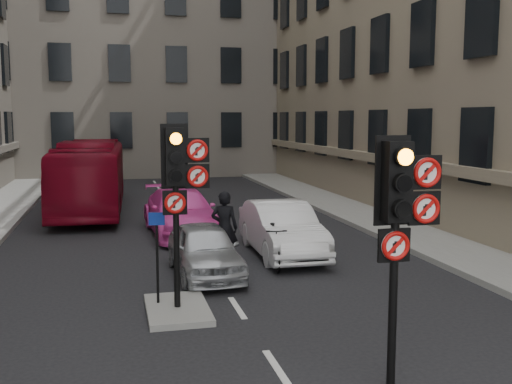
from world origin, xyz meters
name	(u,v)px	position (x,y,z in m)	size (l,w,h in m)	color
pavement_right	(402,227)	(7.20, 12.00, 0.08)	(3.00, 50.00, 0.16)	gray
centre_island	(178,309)	(-1.20, 5.00, 0.06)	(1.20, 2.00, 0.12)	gray
building_far	(143,29)	(0.00, 38.00, 10.00)	(30.00, 14.00, 20.00)	#6D665C
signal_near	(402,208)	(1.49, 0.99, 2.58)	(0.91, 0.40, 3.58)	black
signal_far	(180,176)	(-1.11, 4.99, 2.70)	(0.91, 0.40, 3.58)	black
car_silver	(205,250)	(-0.26, 7.65, 0.63)	(1.50, 3.72, 1.27)	#AFB3B7
car_white	(282,229)	(2.15, 9.27, 0.74)	(1.56, 4.48, 1.48)	white
car_pink	(181,212)	(-0.23, 12.88, 0.73)	(2.05, 5.04, 1.46)	#E643AA
bus_red	(91,176)	(-3.25, 18.71, 1.43)	(2.41, 10.28, 2.86)	maroon
motorcycle	(274,246)	(1.58, 7.95, 0.55)	(0.52, 1.84, 1.11)	black
motorcyclist	(224,228)	(0.42, 8.66, 0.96)	(0.70, 0.46, 1.92)	black
info_sign	(157,245)	(-1.55, 5.33, 1.31)	(0.32, 0.12, 1.84)	black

